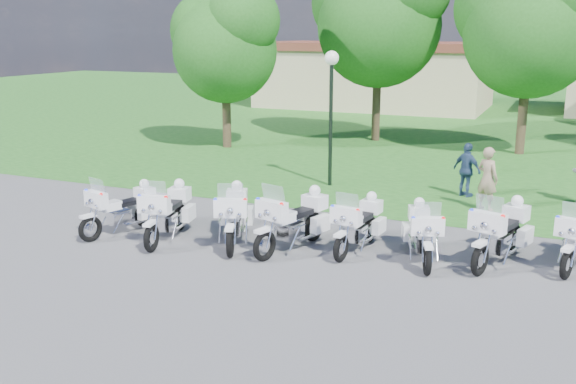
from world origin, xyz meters
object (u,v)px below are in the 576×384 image
at_px(motorcycle_3, 294,220).
at_px(motorcycle_2, 234,215).
at_px(lamp_post, 331,85).
at_px(motorcycle_4, 359,223).
at_px(motorcycle_5, 422,232).
at_px(bystander_c, 467,170).
at_px(bystander_a, 487,179).
at_px(motorcycle_1, 168,212).
at_px(motorcycle_0, 122,208).
at_px(motorcycle_6, 501,232).

bearing_deg(motorcycle_3, motorcycle_2, 21.89).
bearing_deg(lamp_post, motorcycle_2, -90.48).
height_order(motorcycle_2, motorcycle_4, motorcycle_2).
bearing_deg(motorcycle_5, lamp_post, -73.05).
relative_size(motorcycle_3, motorcycle_4, 1.09).
bearing_deg(motorcycle_4, motorcycle_5, -176.25).
xyz_separation_m(motorcycle_3, bystander_c, (2.82, 6.39, 0.12)).
height_order(motorcycle_4, bystander_c, bystander_c).
relative_size(motorcycle_2, lamp_post, 0.53).
xyz_separation_m(lamp_post, bystander_a, (4.94, -1.00, -2.30)).
bearing_deg(motorcycle_3, motorcycle_4, -143.22).
bearing_deg(lamp_post, bystander_c, 3.64).
bearing_deg(motorcycle_1, motorcycle_2, -178.60).
relative_size(motorcycle_0, motorcycle_4, 0.98).
bearing_deg(motorcycle_4, motorcycle_6, -165.39).
distance_m(motorcycle_0, bystander_a, 9.70).
bearing_deg(motorcycle_6, motorcycle_0, 26.66).
height_order(motorcycle_0, motorcycle_1, motorcycle_1).
xyz_separation_m(motorcycle_0, lamp_post, (2.92, 6.69, 2.56)).
height_order(motorcycle_6, bystander_c, motorcycle_6).
xyz_separation_m(motorcycle_6, bystander_a, (-0.81, 4.16, 0.20)).
bearing_deg(motorcycle_6, motorcycle_1, 27.95).
relative_size(motorcycle_4, bystander_c, 1.36).
distance_m(motorcycle_3, lamp_post, 6.75).
height_order(motorcycle_4, lamp_post, lamp_post).
xyz_separation_m(motorcycle_2, motorcycle_5, (4.22, 0.62, -0.05)).
height_order(motorcycle_4, motorcycle_5, same).
relative_size(motorcycle_6, bystander_c, 1.46).
bearing_deg(motorcycle_5, motorcycle_2, -11.04).
distance_m(motorcycle_0, motorcycle_6, 8.80).
xyz_separation_m(motorcycle_2, bystander_a, (4.99, 5.28, 0.21)).
xyz_separation_m(motorcycle_4, motorcycle_6, (3.00, 0.43, 0.06)).
distance_m(motorcycle_1, bystander_c, 9.04).
xyz_separation_m(motorcycle_4, bystander_c, (1.47, 5.86, 0.19)).
distance_m(motorcycle_4, motorcycle_5, 1.44).
height_order(motorcycle_0, lamp_post, lamp_post).
bearing_deg(motorcycle_0, motorcycle_3, -156.34).
xyz_separation_m(motorcycle_2, motorcycle_6, (5.79, 1.12, 0.01)).
height_order(motorcycle_3, bystander_c, motorcycle_3).
distance_m(motorcycle_6, bystander_a, 4.25).
distance_m(motorcycle_2, bystander_c, 7.81).
bearing_deg(motorcycle_2, bystander_a, -156.30).
bearing_deg(motorcycle_4, bystander_a, -109.07).
bearing_deg(motorcycle_6, motorcycle_4, 24.77).
height_order(motorcycle_2, bystander_a, bystander_a).
relative_size(motorcycle_5, motorcycle_6, 0.90).
relative_size(motorcycle_0, motorcycle_5, 1.02).
bearing_deg(motorcycle_5, motorcycle_3, -10.08).
relative_size(motorcycle_4, lamp_post, 0.52).
bearing_deg(motorcycle_6, lamp_post, -25.27).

